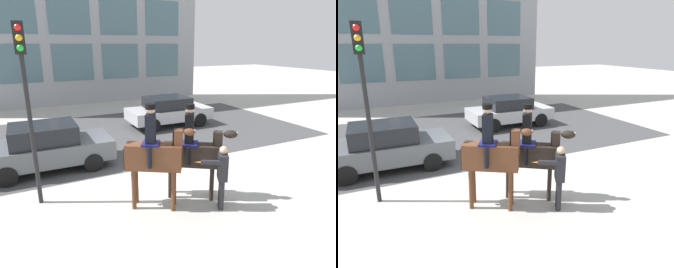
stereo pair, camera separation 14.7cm
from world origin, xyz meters
The scene contains 8 objects.
ground_plane centered at (0.00, 0.00, 0.00)m, with size 80.00×80.00×0.00m, color #B2AFA8.
road_surface centered at (0.00, 4.75, 0.00)m, with size 18.50×8.50×0.01m.
mounted_horse_lead centered at (-0.56, -1.84, 1.43)m, with size 1.60×1.15×2.67m.
mounted_horse_companion centered at (0.57, -1.79, 1.30)m, with size 1.76×1.33×2.56m.
pedestrian_bystander centered at (0.88, -2.63, 0.97)m, with size 0.91×0.46×1.66m.
street_car_near_lane centered at (-2.75, 1.95, 0.77)m, with size 4.05×1.94×1.52m.
street_car_far_lane centered at (3.25, 5.19, 0.77)m, with size 4.11×2.06×1.46m.
traffic_light centered at (-3.18, -0.35, 2.98)m, with size 0.24×0.29×4.49m.
Camera 1 is at (-3.27, -8.11, 4.00)m, focal length 32.00 mm.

